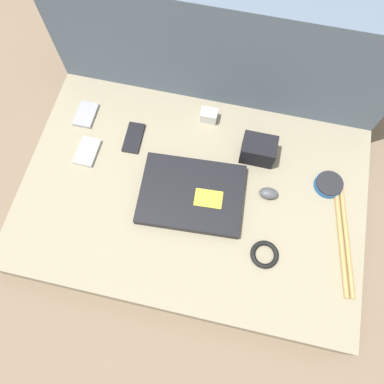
# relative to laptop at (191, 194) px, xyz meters

# --- Properties ---
(ground_plane) EXTENTS (8.00, 8.00, 0.00)m
(ground_plane) POSITION_rel_laptop_xyz_m (0.00, 0.01, -0.14)
(ground_plane) COLOR #7A6651
(couch_seat) EXTENTS (1.15, 0.76, 0.12)m
(couch_seat) POSITION_rel_laptop_xyz_m (0.00, 0.01, -0.08)
(couch_seat) COLOR gray
(couch_seat) RESTS_ON ground_plane
(couch_backrest) EXTENTS (1.15, 0.20, 0.54)m
(couch_backrest) POSITION_rel_laptop_xyz_m (0.00, 0.49, 0.13)
(couch_backrest) COLOR slate
(couch_backrest) RESTS_ON ground_plane
(laptop) EXTENTS (0.35, 0.27, 0.03)m
(laptop) POSITION_rel_laptop_xyz_m (0.00, 0.00, 0.00)
(laptop) COLOR black
(laptop) RESTS_ON couch_seat
(computer_mouse) EXTENTS (0.07, 0.04, 0.03)m
(computer_mouse) POSITION_rel_laptop_xyz_m (0.25, 0.06, -0.00)
(computer_mouse) COLOR #4C4C51
(computer_mouse) RESTS_ON couch_seat
(speaker_puck) EXTENTS (0.09, 0.09, 0.03)m
(speaker_puck) POSITION_rel_laptop_xyz_m (0.44, 0.14, -0.00)
(speaker_puck) COLOR #1E569E
(speaker_puck) RESTS_ON couch_seat
(phone_silver) EXTENTS (0.07, 0.10, 0.01)m
(phone_silver) POSITION_rel_laptop_xyz_m (-0.44, 0.22, -0.01)
(phone_silver) COLOR #99999E
(phone_silver) RESTS_ON couch_seat
(phone_black) EXTENTS (0.07, 0.11, 0.01)m
(phone_black) POSITION_rel_laptop_xyz_m (-0.39, 0.08, -0.01)
(phone_black) COLOR #B7B7BC
(phone_black) RESTS_ON couch_seat
(phone_small) EXTENTS (0.06, 0.12, 0.01)m
(phone_small) POSITION_rel_laptop_xyz_m (-0.25, 0.17, -0.01)
(phone_small) COLOR black
(phone_small) RESTS_ON couch_seat
(camera_pouch) EXTENTS (0.11, 0.08, 0.09)m
(camera_pouch) POSITION_rel_laptop_xyz_m (0.19, 0.20, 0.03)
(camera_pouch) COLOR black
(camera_pouch) RESTS_ON couch_seat
(charger_brick) EXTENTS (0.06, 0.04, 0.04)m
(charger_brick) POSITION_rel_laptop_xyz_m (-0.00, 0.31, 0.01)
(charger_brick) COLOR silver
(charger_brick) RESTS_ON couch_seat
(cable_coil) EXTENTS (0.09, 0.09, 0.02)m
(cable_coil) POSITION_rel_laptop_xyz_m (0.27, -0.14, -0.01)
(cable_coil) COLOR black
(cable_coil) RESTS_ON couch_seat
(drumstick_pair) EXTENTS (0.10, 0.39, 0.01)m
(drumstick_pair) POSITION_rel_laptop_xyz_m (0.50, -0.03, -0.01)
(drumstick_pair) COLOR tan
(drumstick_pair) RESTS_ON couch_seat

